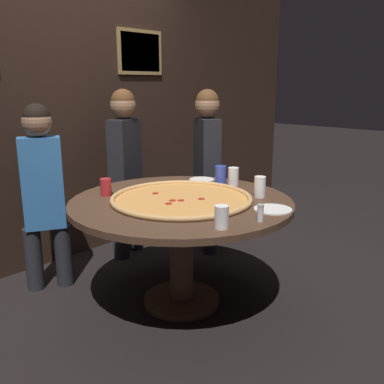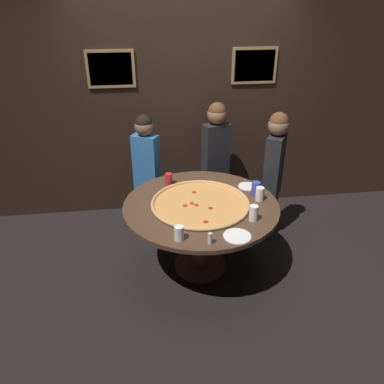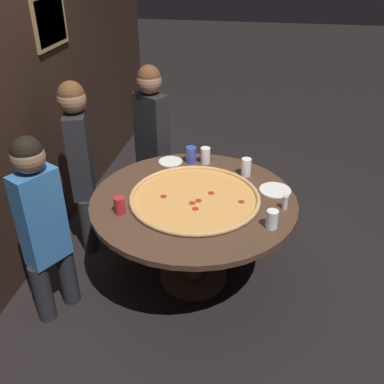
% 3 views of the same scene
% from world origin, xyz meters
% --- Properties ---
extents(ground_plane, '(24.00, 24.00, 0.00)m').
position_xyz_m(ground_plane, '(0.00, 0.00, 0.00)').
color(ground_plane, black).
extents(back_wall, '(6.40, 0.08, 2.60)m').
position_xyz_m(back_wall, '(0.00, 1.33, 1.30)').
color(back_wall, black).
rests_on(back_wall, ground_plane).
extents(dining_table, '(1.45, 1.45, 0.74)m').
position_xyz_m(dining_table, '(0.00, 0.00, 0.59)').
color(dining_table, '#4C3323').
rests_on(dining_table, ground_plane).
extents(giant_pizza, '(0.92, 0.92, 0.03)m').
position_xyz_m(giant_pizza, '(-0.01, -0.01, 0.75)').
color(giant_pizza, '#E0994C').
rests_on(giant_pizza, dining_table).
extents(drink_cup_centre_back, '(0.08, 0.08, 0.14)m').
position_xyz_m(drink_cup_centre_back, '(0.40, -0.34, 0.81)').
color(drink_cup_centre_back, white).
rests_on(drink_cup_centre_back, dining_table).
extents(drink_cup_far_right, '(0.09, 0.09, 0.13)m').
position_xyz_m(drink_cup_far_right, '(0.55, 0.12, 0.81)').
color(drink_cup_far_right, '#384CB7').
rests_on(drink_cup_far_right, dining_table).
extents(drink_cup_beside_pizza, '(0.07, 0.07, 0.12)m').
position_xyz_m(drink_cup_beside_pizza, '(-0.26, 0.45, 0.80)').
color(drink_cup_beside_pizza, '#B22328').
rests_on(drink_cup_beside_pizza, dining_table).
extents(drink_cup_front_edge, '(0.08, 0.08, 0.13)m').
position_xyz_m(drink_cup_front_edge, '(0.56, -0.00, 0.81)').
color(drink_cup_front_edge, white).
rests_on(drink_cup_front_edge, dining_table).
extents(drink_cup_near_left, '(0.08, 0.08, 0.12)m').
position_xyz_m(drink_cup_near_left, '(-0.26, -0.54, 0.80)').
color(drink_cup_near_left, white).
rests_on(drink_cup_near_left, dining_table).
extents(white_plate_near_front, '(0.23, 0.23, 0.01)m').
position_xyz_m(white_plate_near_front, '(0.21, -0.56, 0.74)').
color(white_plate_near_front, white).
rests_on(white_plate_near_front, dining_table).
extents(white_plate_far_back, '(0.19, 0.19, 0.01)m').
position_xyz_m(white_plate_far_back, '(0.52, 0.28, 0.74)').
color(white_plate_far_back, white).
rests_on(white_plate_far_back, dining_table).
extents(condiment_shaker, '(0.04, 0.04, 0.10)m').
position_xyz_m(condiment_shaker, '(-0.03, -0.63, 0.79)').
color(condiment_shaker, silver).
rests_on(condiment_shaker, dining_table).
extents(diner_side_right, '(0.30, 0.37, 1.43)m').
position_xyz_m(diner_side_right, '(0.87, 0.53, 0.81)').
color(diner_side_right, '#232328').
rests_on(diner_side_right, ground_plane).
extents(diner_side_left, '(0.35, 0.27, 1.35)m').
position_xyz_m(diner_side_left, '(-0.48, 0.90, 0.76)').
color(diner_side_left, '#232328').
rests_on(diner_side_left, ground_plane).
extents(diner_centre_back, '(0.38, 0.24, 1.43)m').
position_xyz_m(diner_centre_back, '(0.32, 0.96, 0.81)').
color(diner_centre_back, '#232328').
rests_on(diner_centre_back, ground_plane).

